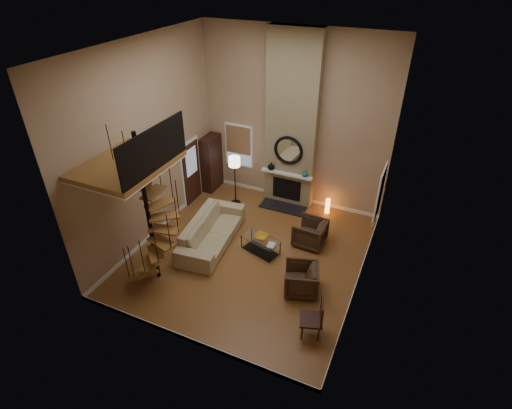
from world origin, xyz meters
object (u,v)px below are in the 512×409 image
at_px(side_chair, 315,317).
at_px(sofa, 212,230).
at_px(armchair_near, 313,234).
at_px(accent_lamp, 328,206).
at_px(armchair_far, 304,280).
at_px(hutch, 211,163).
at_px(floor_lamp, 235,165).
at_px(coffee_table, 261,244).

bearing_deg(side_chair, sofa, 151.92).
xyz_separation_m(armchair_near, accent_lamp, (-0.03, 1.75, -0.10)).
bearing_deg(armchair_near, armchair_far, 14.31).
relative_size(hutch, side_chair, 1.94).
xyz_separation_m(sofa, accent_lamp, (2.65, 2.84, -0.15)).
height_order(accent_lamp, side_chair, side_chair).
height_order(hutch, floor_lamp, hutch).
bearing_deg(armchair_near, sofa, -64.93).
bearing_deg(floor_lamp, armchair_near, -19.48).
distance_m(armchair_near, floor_lamp, 3.34).
xyz_separation_m(sofa, coffee_table, (1.47, 0.15, -0.11)).
relative_size(armchair_near, side_chair, 0.85).
xyz_separation_m(coffee_table, accent_lamp, (1.18, 2.69, -0.03)).
bearing_deg(floor_lamp, hutch, 153.48).
relative_size(coffee_table, accent_lamp, 2.29).
distance_m(hutch, floor_lamp, 1.44).
bearing_deg(side_chair, hutch, 137.85).
relative_size(sofa, armchair_far, 3.34).
xyz_separation_m(hutch, floor_lamp, (1.22, -0.61, 0.46)).
bearing_deg(floor_lamp, coffee_table, -48.27).
bearing_deg(armchair_near, hutch, -108.61).
xyz_separation_m(armchair_far, side_chair, (0.63, -1.18, 0.17)).
distance_m(sofa, armchair_near, 2.89).
height_order(coffee_table, floor_lamp, floor_lamp).
distance_m(armchair_far, floor_lamp, 4.59).
relative_size(armchair_near, floor_lamp, 0.51).
height_order(hutch, sofa, hutch).
relative_size(hutch, sofa, 0.71).
height_order(hutch, side_chair, hutch).
bearing_deg(floor_lamp, sofa, -81.83).
bearing_deg(armchair_near, side_chair, 21.18).
height_order(coffee_table, side_chair, side_chair).
xyz_separation_m(coffee_table, side_chair, (2.22, -2.12, 0.24)).
bearing_deg(coffee_table, side_chair, -43.71).
bearing_deg(side_chair, armchair_near, 108.20).
relative_size(accent_lamp, side_chair, 0.51).
height_order(sofa, floor_lamp, floor_lamp).
xyz_separation_m(hutch, armchair_far, (4.59, -3.54, -0.60)).
bearing_deg(sofa, hutch, 22.42).
distance_m(floor_lamp, side_chair, 5.80).
distance_m(armchair_far, accent_lamp, 3.64).
distance_m(sofa, armchair_far, 3.16).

